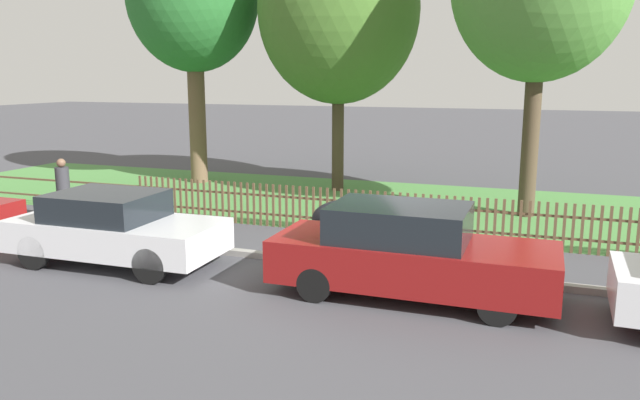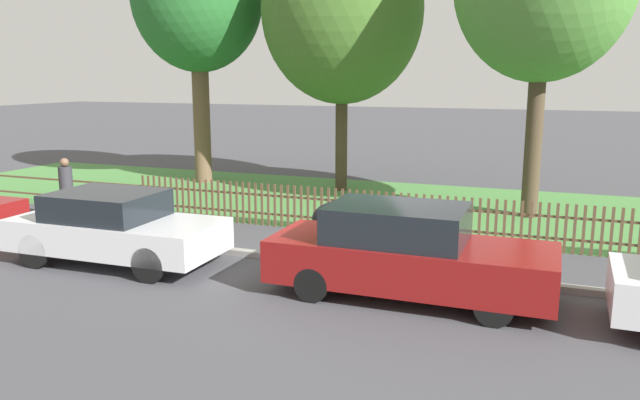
% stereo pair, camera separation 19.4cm
% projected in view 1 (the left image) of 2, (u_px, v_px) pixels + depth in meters
% --- Properties ---
extents(ground_plane, '(120.00, 120.00, 0.00)m').
position_uv_depth(ground_plane, '(364.00, 271.00, 11.70)').
color(ground_plane, '#424247').
extents(kerb_stone, '(32.48, 0.20, 0.12)m').
position_uv_depth(kerb_stone, '(365.00, 266.00, 11.78)').
color(kerb_stone, gray).
rests_on(kerb_stone, ground).
extents(grass_strip, '(32.48, 7.18, 0.01)m').
position_uv_depth(grass_strip, '(425.00, 206.00, 17.40)').
color(grass_strip, '#477F3D').
rests_on(grass_strip, ground).
extents(park_fence, '(32.48, 0.05, 1.04)m').
position_uv_depth(park_fence, '(396.00, 215.00, 14.00)').
color(park_fence, brown).
rests_on(park_fence, ground).
extents(parked_car_black_saloon, '(4.14, 1.86, 1.40)m').
position_uv_depth(parked_car_black_saloon, '(114.00, 228.00, 12.01)').
color(parked_car_black_saloon, silver).
rests_on(parked_car_black_saloon, ground).
extents(parked_car_navy_estate, '(4.59, 1.71, 1.53)m').
position_uv_depth(parked_car_navy_estate, '(409.00, 252.00, 10.20)').
color(parked_car_navy_estate, maroon).
rests_on(parked_car_navy_estate, ground).
extents(covered_motorcycle, '(1.91, 0.90, 1.12)m').
position_uv_depth(covered_motorcycle, '(356.00, 221.00, 12.74)').
color(covered_motorcycle, black).
rests_on(covered_motorcycle, ground).
extents(tree_behind_motorcycle, '(4.90, 4.90, 8.36)m').
position_uv_depth(tree_behind_motorcycle, '(339.00, 10.00, 18.80)').
color(tree_behind_motorcycle, '#473828').
rests_on(tree_behind_motorcycle, ground).
extents(pedestrian_near_fence, '(0.40, 0.40, 1.61)m').
position_uv_depth(pedestrian_near_fence, '(63.00, 187.00, 15.27)').
color(pedestrian_near_fence, '#2D3351').
rests_on(pedestrian_near_fence, ground).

